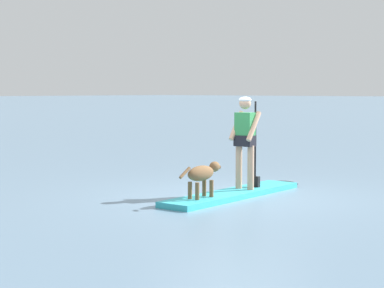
# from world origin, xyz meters

# --- Properties ---
(ground_plane) EXTENTS (400.00, 400.00, 0.00)m
(ground_plane) POSITION_xyz_m (0.00, 0.00, 0.00)
(ground_plane) COLOR slate
(paddleboard) EXTENTS (3.80, 0.93, 0.10)m
(paddleboard) POSITION_xyz_m (0.23, 0.02, 0.05)
(paddleboard) COLOR #33B2BF
(paddleboard) RESTS_ON ground_plane
(person_paddler) EXTENTS (0.62, 0.50, 1.69)m
(person_paddler) POSITION_xyz_m (0.39, 0.03, 1.07)
(person_paddler) COLOR tan
(person_paddler) RESTS_ON paddleboard
(dog) EXTENTS (1.13, 0.27, 0.59)m
(dog) POSITION_xyz_m (-0.91, -0.07, 0.50)
(dog) COLOR brown
(dog) RESTS_ON paddleboard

